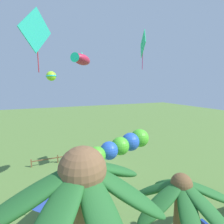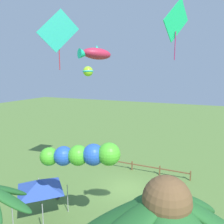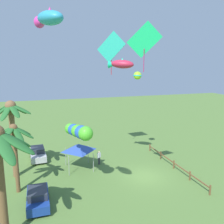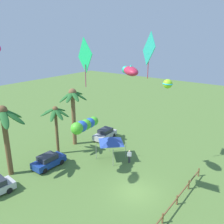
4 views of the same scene
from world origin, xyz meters
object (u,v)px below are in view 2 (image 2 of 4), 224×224
object	(u,v)px
kite_tube_1	(82,155)
kite_fish_0	(95,54)
kite_diamond_2	(58,32)
spectator_0	(58,189)
kite_diamond_5	(176,21)
festival_tent	(40,185)
kite_ball_3	(88,71)

from	to	relation	value
kite_tube_1	kite_fish_0	bearing A→B (deg)	-71.43
kite_diamond_2	spectator_0	bearing A→B (deg)	108.61
kite_fish_0	kite_diamond_5	size ratio (longest dim) A/B	0.72
kite_fish_0	festival_tent	bearing A→B (deg)	60.69
kite_fish_0	kite_diamond_5	world-z (taller)	kite_diamond_5
kite_tube_1	kite_diamond_2	bearing A→B (deg)	-44.29
kite_fish_0	kite_diamond_2	distance (m)	3.72
kite_ball_3	kite_diamond_5	xyz separation A→B (m)	(-8.00, 3.09, 2.94)
kite_fish_0	kite_ball_3	bearing A→B (deg)	-51.43
kite_tube_1	kite_diamond_2	xyz separation A→B (m)	(4.81, -4.70, 7.80)
kite_ball_3	kite_diamond_5	distance (m)	9.06
festival_tent	kite_diamond_5	size ratio (longest dim) A/B	0.78
festival_tent	kite_tube_1	distance (m)	4.83
kite_tube_1	kite_ball_3	distance (m)	9.62
spectator_0	kite_fish_0	xyz separation A→B (m)	(-2.70, -1.60, 10.57)
festival_tent	kite_tube_1	world-z (taller)	kite_tube_1
kite_diamond_5	kite_diamond_2	bearing A→B (deg)	-2.15
kite_ball_3	kite_tube_1	bearing A→B (deg)	117.04
spectator_0	festival_tent	bearing A→B (deg)	100.66
kite_diamond_2	kite_diamond_5	world-z (taller)	kite_diamond_2
spectator_0	kite_tube_1	distance (m)	6.94
spectator_0	kite_tube_1	bearing A→B (deg)	144.51
kite_tube_1	kite_diamond_5	world-z (taller)	kite_diamond_5
kite_diamond_2	kite_diamond_5	xyz separation A→B (m)	(-9.01, 0.34, -0.11)
spectator_0	kite_tube_1	xyz separation A→B (m)	(-4.25, 3.03, 4.56)
kite_ball_3	kite_diamond_5	world-z (taller)	kite_diamond_5
spectator_0	kite_diamond_5	bearing A→B (deg)	-171.09
kite_fish_0	kite_diamond_2	bearing A→B (deg)	-1.11
kite_diamond_2	kite_ball_3	distance (m)	4.23
kite_fish_0	kite_tube_1	bearing A→B (deg)	108.57
festival_tent	spectator_0	bearing A→B (deg)	-79.34
kite_diamond_2	festival_tent	bearing A→B (deg)	103.98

